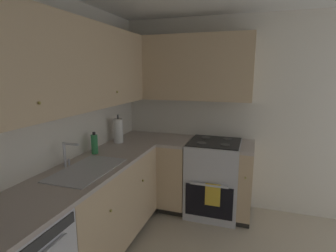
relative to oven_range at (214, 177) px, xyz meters
name	(u,v)px	position (x,y,z in m)	size (l,w,h in m)	color
wall_back	(31,140)	(-1.50, 1.27, 0.75)	(3.67, 0.05, 2.43)	silver
wall_right	(263,116)	(0.31, -0.54, 0.75)	(0.05, 3.68, 2.43)	silver
lower_cabinets_back	(101,207)	(-1.06, 0.95, -0.02)	(1.49, 0.62, 0.88)	tan
countertop_back	(98,164)	(-1.07, 0.95, 0.43)	(2.70, 0.60, 0.04)	#B7A89E
lower_cabinets_right	(197,177)	(-0.02, 0.21, -0.02)	(0.62, 1.11, 0.88)	tan
countertop_right	(198,143)	(-0.02, 0.21, 0.43)	(0.60, 1.11, 0.03)	#B7A89E
oven_range	(214,177)	(0.00, 0.00, 0.00)	(0.68, 0.62, 1.07)	silver
upper_cabinets_back	(68,66)	(-1.23, 1.09, 1.34)	(2.38, 0.34, 0.78)	tan
upper_cabinets_right	(185,68)	(0.12, 0.42, 1.34)	(0.32, 1.65, 0.78)	tan
sink	(88,174)	(-1.28, 0.92, 0.41)	(0.71, 0.40, 0.10)	#B7B7BC
faucet	(67,153)	(-1.28, 1.12, 0.59)	(0.07, 0.16, 0.23)	silver
soap_bottle	(94,144)	(-0.85, 1.13, 0.55)	(0.07, 0.07, 0.23)	#338C4C
paper_towel_roll	(118,131)	(-0.37, 1.11, 0.60)	(0.11, 0.11, 0.35)	white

